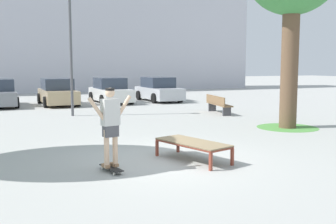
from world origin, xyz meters
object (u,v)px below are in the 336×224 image
(skateboard, at_px, (111,168))
(car_white, at_px, (110,91))
(skate_box, at_px, (193,143))
(light_post, at_px, (70,29))
(park_bench, at_px, (218,104))
(skater, at_px, (110,122))
(car_silver, at_px, (159,90))
(car_tan, at_px, (58,93))

(skateboard, height_order, car_white, car_white)
(skate_box, distance_m, light_post, 10.34)
(car_white, height_order, park_bench, car_white)
(park_bench, bearing_deg, car_white, 114.20)
(skate_box, bearing_deg, skater, -174.14)
(skateboard, relative_size, car_silver, 0.19)
(skate_box, distance_m, skater, 2.16)
(skateboard, relative_size, car_tan, 0.19)
(car_tan, relative_size, car_silver, 1.00)
(car_white, relative_size, light_post, 0.73)
(skate_box, bearing_deg, park_bench, 56.29)
(skateboard, distance_m, car_tan, 15.32)
(skate_box, distance_m, park_bench, 9.53)
(car_tan, bearing_deg, car_white, 1.35)
(car_tan, height_order, park_bench, car_tan)
(skater, xyz_separation_m, car_tan, (0.99, 15.27, -0.38))
(skate_box, height_order, skateboard, skate_box)
(skater, distance_m, car_white, 15.89)
(skate_box, relative_size, skateboard, 2.48)
(skateboard, distance_m, park_bench, 10.96)
(skater, bearing_deg, park_bench, 47.98)
(light_post, bearing_deg, park_bench, -15.35)
(skater, xyz_separation_m, car_silver, (7.19, 15.31, -0.38))
(car_white, bearing_deg, car_tan, -178.65)
(skateboard, relative_size, light_post, 0.14)
(car_silver, height_order, park_bench, car_silver)
(park_bench, bearing_deg, skater, -132.02)
(skate_box, xyz_separation_m, park_bench, (5.29, 7.93, 0.03))
(skate_box, relative_size, skater, 1.20)
(skateboard, xyz_separation_m, car_silver, (7.19, 15.32, 0.61))
(car_tan, xyz_separation_m, park_bench, (6.34, -7.14, -0.24))
(car_silver, bearing_deg, car_tan, -179.62)
(skater, distance_m, light_post, 10.32)
(park_bench, bearing_deg, skate_box, -123.71)
(light_post, bearing_deg, skate_box, -83.23)
(car_tan, bearing_deg, skater, -93.73)
(car_silver, distance_m, park_bench, 7.18)
(skateboard, xyz_separation_m, car_tan, (0.99, 15.27, 0.61))
(skater, bearing_deg, skateboard, -78.97)
(car_tan, bearing_deg, park_bench, -48.39)
(skateboard, relative_size, car_white, 0.19)
(skate_box, xyz_separation_m, car_silver, (5.15, 15.10, 0.28))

